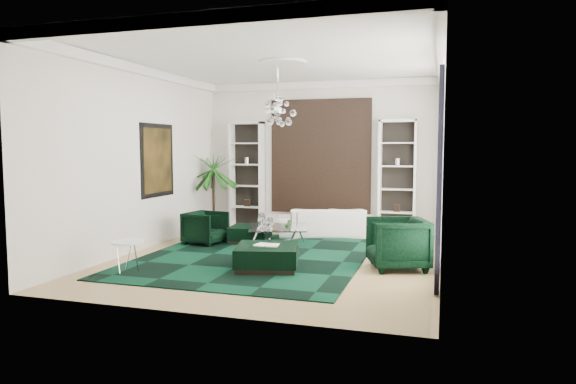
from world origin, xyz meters
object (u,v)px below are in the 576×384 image
(armchair_left, at_px, (205,228))
(armchair_right, at_px, (397,243))
(ottoman_side, at_px, (250,234))
(side_table, at_px, (128,257))
(coffee_table, at_px, (278,236))
(ottoman_front, at_px, (267,257))
(palm, at_px, (213,180))
(sofa, at_px, (327,222))

(armchair_left, bearing_deg, armchair_right, -95.27)
(ottoman_side, relative_size, side_table, 1.53)
(coffee_table, relative_size, ottoman_side, 1.44)
(armchair_right, distance_m, ottoman_side, 3.74)
(armchair_right, height_order, coffee_table, armchair_right)
(ottoman_front, height_order, palm, palm)
(sofa, distance_m, armchair_right, 3.53)
(ottoman_side, bearing_deg, ottoman_front, -62.39)
(palm, bearing_deg, armchair_left, -70.36)
(armchair_right, bearing_deg, palm, -139.58)
(sofa, xyz_separation_m, side_table, (-2.46, -4.57, -0.07))
(armchair_right, height_order, side_table, armchair_right)
(ottoman_side, bearing_deg, armchair_left, -152.28)
(armchair_left, distance_m, ottoman_front, 2.77)
(ottoman_front, bearing_deg, side_table, -157.51)
(sofa, relative_size, ottoman_front, 2.20)
(armchair_right, relative_size, side_table, 1.81)
(armchair_left, xyz_separation_m, side_table, (-0.13, -2.74, -0.10))
(ottoman_front, xyz_separation_m, side_table, (-2.20, -0.91, 0.05))
(coffee_table, height_order, ottoman_side, coffee_table)
(sofa, bearing_deg, coffee_table, 46.70)
(side_table, bearing_deg, ottoman_side, 72.54)
(coffee_table, distance_m, ottoman_side, 0.74)
(ottoman_front, height_order, side_table, side_table)
(armchair_right, xyz_separation_m, ottoman_front, (-2.18, -0.70, -0.24))
(coffee_table, relative_size, ottoman_front, 1.15)
(side_table, bearing_deg, coffee_table, 60.28)
(sofa, relative_size, palm, 0.90)
(ottoman_front, distance_m, palm, 4.71)
(coffee_table, distance_m, palm, 2.96)
(armchair_left, bearing_deg, sofa, -42.23)
(armchair_left, bearing_deg, ottoman_front, -121.78)
(coffee_table, xyz_separation_m, side_table, (-1.72, -3.02, 0.06))
(sofa, relative_size, side_table, 4.21)
(coffee_table, bearing_deg, armchair_left, -170.01)
(armchair_left, relative_size, coffee_table, 0.66)
(armchair_left, height_order, ottoman_front, armchair_left)
(armchair_right, relative_size, ottoman_front, 0.94)
(sofa, relative_size, armchair_left, 2.90)
(armchair_right, height_order, palm, palm)
(sofa, relative_size, armchair_right, 2.33)
(armchair_left, relative_size, side_table, 1.45)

